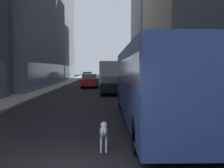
# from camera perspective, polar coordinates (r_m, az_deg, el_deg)

# --- Properties ---
(ground_plane) EXTENTS (120.00, 120.00, 0.00)m
(ground_plane) POSITION_cam_1_polar(r_m,az_deg,el_deg) (40.35, -2.32, 0.14)
(ground_plane) COLOR black
(sidewalk_left) EXTENTS (2.40, 110.00, 0.15)m
(sidewalk_left) POSITION_cam_1_polar(r_m,az_deg,el_deg) (40.87, -10.33, 0.23)
(sidewalk_left) COLOR #9E9991
(sidewalk_left) RESTS_ON ground
(sidewalk_right) EXTENTS (2.40, 110.00, 0.15)m
(sidewalk_right) POSITION_cam_1_polar(r_m,az_deg,el_deg) (40.63, 5.74, 0.25)
(sidewalk_right) COLOR gray
(sidewalk_right) RESTS_ON ground
(building_left_far) EXTENTS (9.24, 23.14, 23.61)m
(building_left_far) POSITION_cam_1_polar(r_m,az_deg,el_deg) (57.98, -14.16, 12.72)
(building_left_far) COLOR slate
(building_left_far) RESTS_ON ground
(building_right_far) EXTENTS (9.50, 21.34, 26.31)m
(building_right_far) POSITION_cam_1_polar(r_m,az_deg,el_deg) (61.24, 9.55, 13.55)
(building_right_far) COLOR slate
(building_right_far) RESTS_ON ground
(transit_bus) EXTENTS (2.78, 11.53, 3.05)m
(transit_bus) POSITION_cam_1_polar(r_m,az_deg,el_deg) (11.29, 8.92, 0.87)
(transit_bus) COLOR #33478C
(transit_bus) RESTS_ON ground
(car_red_coupe) EXTENTS (1.75, 4.79, 1.62)m
(car_red_coupe) POSITION_cam_1_polar(r_m,az_deg,el_deg) (31.76, -4.80, 0.75)
(car_red_coupe) COLOR red
(car_red_coupe) RESTS_ON ground
(car_grey_wagon) EXTENTS (1.73, 4.35, 1.62)m
(car_grey_wagon) POSITION_cam_1_polar(r_m,az_deg,el_deg) (50.48, -5.27, 1.71)
(car_grey_wagon) COLOR slate
(car_grey_wagon) RESTS_ON ground
(car_black_suv) EXTENTS (1.77, 4.70, 1.62)m
(car_black_suv) POSITION_cam_1_polar(r_m,az_deg,el_deg) (23.29, -0.23, -0.18)
(car_black_suv) COLOR black
(car_black_suv) RESTS_ON ground
(box_truck) EXTENTS (2.30, 7.50, 3.05)m
(box_truck) POSITION_cam_1_polar(r_m,az_deg,el_deg) (31.58, -0.47, 2.28)
(box_truck) COLOR #19519E
(box_truck) RESTS_ON ground
(dalmatian_dog) EXTENTS (0.22, 0.96, 0.72)m
(dalmatian_dog) POSITION_cam_1_polar(r_m,az_deg,el_deg) (7.49, -1.80, -10.13)
(dalmatian_dog) COLOR white
(dalmatian_dog) RESTS_ON ground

